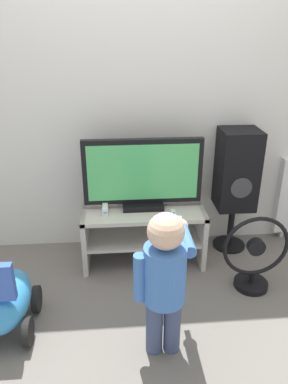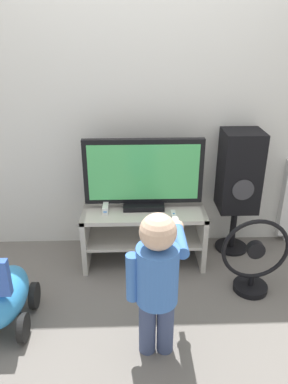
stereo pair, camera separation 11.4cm
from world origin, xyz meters
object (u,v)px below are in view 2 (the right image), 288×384
speaker_tower (239,174)px  game_console (106,207)px  television (143,175)px  child (158,275)px  remote_primary (174,215)px  ride_on_toy (4,296)px  floor_fan (254,260)px

speaker_tower → game_console: bearing=-171.7°
television → child: television is taller
remote_primary → ride_on_toy: ride_on_toy is taller
remote_primary → floor_fan: (0.53, -0.27, -0.21)m
game_console → child: child is taller
television → game_console: (-0.28, -0.05, -0.23)m
television → child: bearing=-87.4°
remote_primary → game_console: bearing=167.1°
child → speaker_tower: 1.26m
speaker_tower → floor_fan: 0.68m
speaker_tower → ride_on_toy: size_ratio=1.78×
remote_primary → floor_fan: 0.63m
remote_primary → child: size_ratio=0.15×
remote_primary → speaker_tower: speaker_tower is taller
game_console → floor_fan: bearing=-20.7°
television → remote_primary: 0.37m
floor_fan → speaker_tower: bearing=90.3°
game_console → speaker_tower: 1.05m
remote_primary → floor_fan: floor_fan is taller
television → floor_fan: bearing=-30.7°
remote_primary → speaker_tower: (0.53, 0.26, 0.20)m
remote_primary → child: bearing=-102.4°
television → remote_primary: television is taller
television → speaker_tower: size_ratio=0.87×
remote_primary → child: 0.79m
remote_primary → ride_on_toy: 1.24m
speaker_tower → remote_primary: bearing=-153.4°
ride_on_toy → floor_fan: bearing=9.5°
game_console → child: size_ratio=0.18×
game_console → floor_fan: (1.03, -0.39, -0.23)m
television → speaker_tower: 0.75m
game_console → remote_primary: game_console is taller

